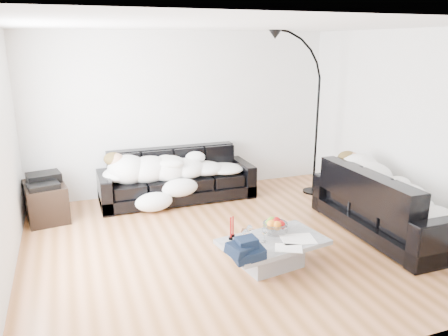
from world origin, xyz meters
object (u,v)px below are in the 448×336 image
object	(u,v)px
candle_left	(231,229)
candle_right	(233,227)
coffee_table	(273,254)
fruit_bowl	(275,225)
stereo	(43,180)
wine_glass_a	(250,232)
sofa_right	(386,202)
floor_lamp	(317,124)
wine_glass_b	(246,236)
sofa_back	(177,176)
sleeper_back	(177,162)
av_cabinet	(46,201)
shoes	(247,236)
sleeper_right	(388,186)
wine_glass_c	(264,235)

from	to	relation	value
candle_left	candle_right	xyz separation A→B (m)	(0.05, 0.06, -0.01)
coffee_table	fruit_bowl	world-z (taller)	fruit_bowl
fruit_bowl	stereo	distance (m)	3.33
wine_glass_a	candle_right	bearing A→B (deg)	138.30
sofa_right	candle_left	world-z (taller)	sofa_right
coffee_table	floor_lamp	xyz separation A→B (m)	(1.77, 2.06, 0.99)
wine_glass_b	sofa_back	bearing A→B (deg)	93.19
sleeper_back	av_cabinet	xyz separation A→B (m)	(-1.94, -0.10, -0.36)
sofa_right	av_cabinet	world-z (taller)	sofa_right
wine_glass_a	shoes	xyz separation A→B (m)	(0.25, 0.64, -0.37)
sofa_back	sleeper_right	distance (m)	3.13
candle_left	sleeper_back	bearing A→B (deg)	90.44
floor_lamp	sleeper_right	bearing A→B (deg)	-66.04
sofa_back	av_cabinet	world-z (taller)	sofa_back
fruit_bowl	stereo	world-z (taller)	stereo
candle_right	shoes	xyz separation A→B (m)	(0.39, 0.51, -0.40)
wine_glass_b	shoes	distance (m)	0.85
fruit_bowl	wine_glass_b	distance (m)	0.45
candle_left	candle_right	distance (m)	0.08
candle_right	sofa_right	bearing A→B (deg)	2.92
wine_glass_b	sofa_right	bearing A→B (deg)	8.28
sleeper_back	candle_left	world-z (taller)	sleeper_back
coffee_table	shoes	bearing A→B (deg)	89.33
av_cabinet	floor_lamp	xyz separation A→B (m)	(4.16, -0.30, 0.90)
wine_glass_a	stereo	bearing A→B (deg)	133.63
sofa_back	coffee_table	bearing A→B (deg)	-79.78
candle_right	av_cabinet	distance (m)	2.93
coffee_table	av_cabinet	xyz separation A→B (m)	(-2.39, 2.36, 0.09)
sleeper_back	floor_lamp	distance (m)	2.32
wine_glass_c	sofa_right	bearing A→B (deg)	10.68
sofa_right	av_cabinet	size ratio (longest dim) A/B	2.79
wine_glass_c	wine_glass_b	bearing A→B (deg)	165.05
wine_glass_b	stereo	bearing A→B (deg)	131.79
sleeper_back	stereo	xyz separation A→B (m)	(-1.94, -0.10, -0.04)
shoes	floor_lamp	bearing A→B (deg)	41.43
wine_glass_c	candle_right	bearing A→B (deg)	137.23
coffee_table	wine_glass_c	xyz separation A→B (m)	(-0.12, -0.02, 0.25)
sofa_back	wine_glass_c	size ratio (longest dim) A/B	14.68
wine_glass_a	wine_glass_c	world-z (taller)	wine_glass_a
sofa_right	fruit_bowl	size ratio (longest dim) A/B	7.40
sofa_right	wine_glass_c	distance (m)	1.95
sleeper_back	stereo	size ratio (longest dim) A/B	4.63
candle_right	floor_lamp	bearing A→B (deg)	40.34
sleeper_right	av_cabinet	xyz separation A→B (m)	(-4.19, 2.02, -0.38)
sleeper_back	candle_left	distance (m)	2.29
sofa_back	av_cabinet	bearing A→B (deg)	-175.64
sofa_back	coffee_table	distance (m)	2.56
floor_lamp	sleeper_back	bearing A→B (deg)	-167.25
sofa_back	candle_right	bearing A→B (deg)	-88.31
fruit_bowl	wine_glass_a	xyz separation A→B (m)	(-0.35, -0.08, -0.01)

